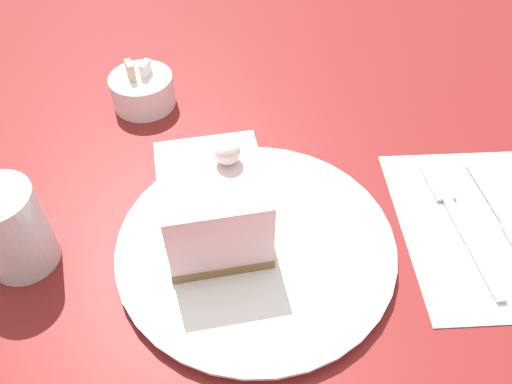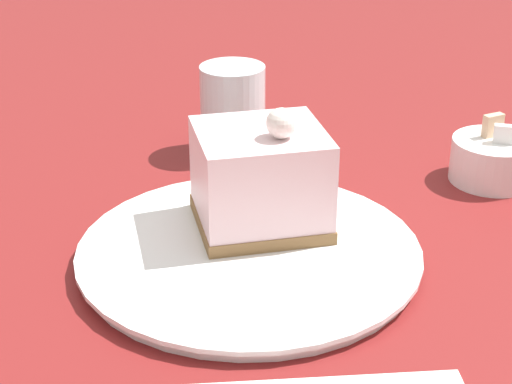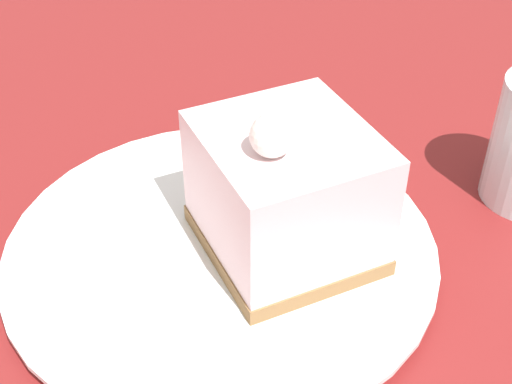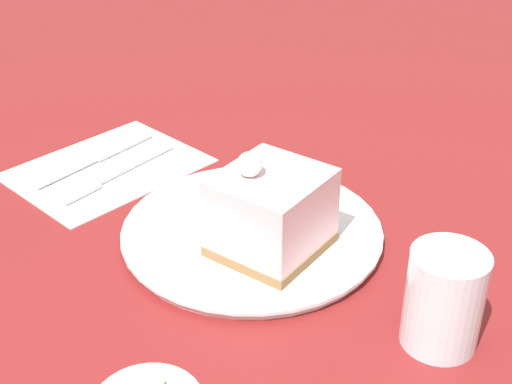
% 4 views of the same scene
% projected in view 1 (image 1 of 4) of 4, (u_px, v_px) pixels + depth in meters
% --- Properties ---
extents(ground_plane, '(4.00, 4.00, 0.00)m').
position_uv_depth(ground_plane, '(253.00, 226.00, 0.52)').
color(ground_plane, maroon).
extents(plate, '(0.28, 0.28, 0.01)m').
position_uv_depth(plate, '(256.00, 245.00, 0.50)').
color(plate, white).
rests_on(plate, ground_plane).
extents(cake_slice, '(0.10, 0.11, 0.11)m').
position_uv_depth(cake_slice, '(214.00, 205.00, 0.47)').
color(cake_slice, olive).
rests_on(cake_slice, plate).
extents(napkin, '(0.19, 0.23, 0.00)m').
position_uv_depth(napkin, '(483.00, 227.00, 0.52)').
color(napkin, white).
rests_on(napkin, ground_plane).
extents(fork, '(0.02, 0.18, 0.00)m').
position_uv_depth(fork, '(455.00, 213.00, 0.53)').
color(fork, silver).
rests_on(fork, napkin).
extents(sugar_bowl, '(0.08, 0.08, 0.06)m').
position_uv_depth(sugar_bowl, '(143.00, 90.00, 0.65)').
color(sugar_bowl, white).
rests_on(sugar_bowl, ground_plane).
extents(drinking_glass, '(0.07, 0.07, 0.09)m').
position_uv_depth(drinking_glass, '(11.00, 229.00, 0.46)').
color(drinking_glass, silver).
rests_on(drinking_glass, ground_plane).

